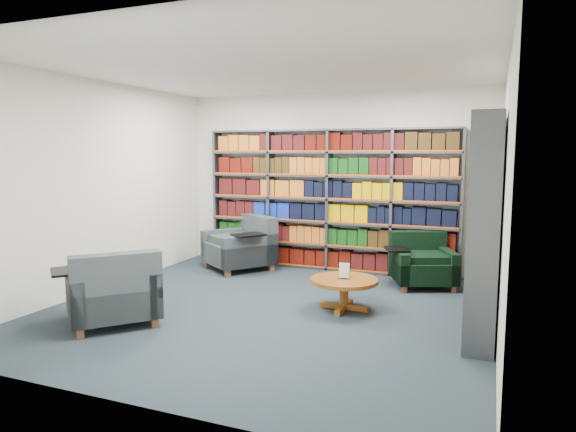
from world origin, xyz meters
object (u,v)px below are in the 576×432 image
at_px(chair_green_right, 421,264).
at_px(chair_teal_front, 113,294).
at_px(chair_teal_left, 244,247).
at_px(coffee_table, 344,285).

xyz_separation_m(chair_green_right, chair_teal_front, (-2.85, -2.97, 0.04)).
bearing_deg(chair_teal_left, chair_teal_front, -91.31).
height_order(chair_green_right, chair_teal_front, chair_teal_front).
xyz_separation_m(chair_teal_front, coffee_table, (2.17, 1.42, -0.03)).
bearing_deg(chair_teal_left, chair_green_right, -0.00).
relative_size(chair_teal_front, coffee_table, 1.60).
relative_size(chair_teal_left, coffee_table, 1.62).
relative_size(chair_green_right, coffee_table, 1.34).
relative_size(chair_green_right, chair_teal_front, 0.84).
bearing_deg(chair_teal_front, chair_green_right, 46.17).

